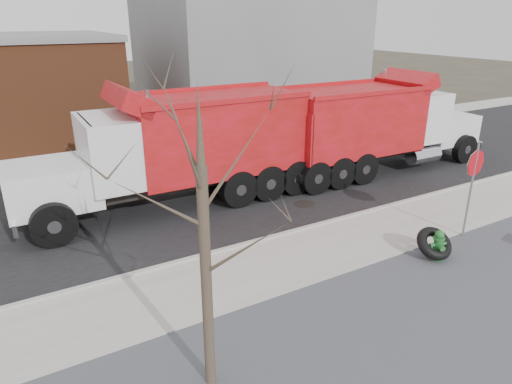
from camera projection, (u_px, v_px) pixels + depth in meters
ground at (282, 269)px, 11.63m from camera, size 120.00×120.00×0.00m
gravel_verge at (381, 349)px, 8.80m from camera, size 60.00×5.00×0.03m
sidewalk at (277, 264)px, 11.82m from camera, size 60.00×2.50×0.06m
curb at (252, 243)px, 12.86m from camera, size 60.00×0.15×0.11m
road at (188, 192)px, 16.71m from camera, size 60.00×9.40×0.02m
far_sidewalk at (142, 154)px, 21.31m from camera, size 60.00×2.00×0.06m
building_grey at (247, 50)px, 28.93m from camera, size 12.00×10.00×8.00m
bare_tree at (203, 211)px, 6.85m from camera, size 3.20×3.20×5.20m
fire_hydrant at (438, 246)px, 11.98m from camera, size 0.48×0.47×0.84m
truck_tire at (434, 243)px, 12.02m from camera, size 1.10×1.06×0.81m
stop_sign at (474, 174)px, 12.65m from camera, size 0.78×0.09×2.86m
dump_truck_red_a at (376, 123)px, 18.47m from camera, size 9.82×2.90×3.91m
dump_truck_red_b at (179, 145)px, 14.98m from camera, size 9.81×2.89×4.08m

